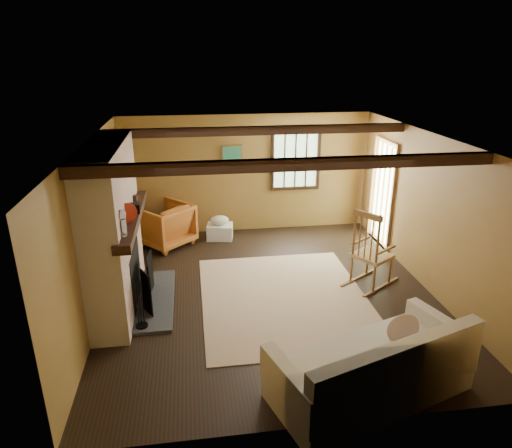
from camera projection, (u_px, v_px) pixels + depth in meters
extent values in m
plane|color=black|center=(269.00, 292.00, 7.15)|extent=(5.50, 5.50, 0.00)
cube|color=olive|center=(247.00, 174.00, 9.26)|extent=(5.00, 0.02, 2.40)
cube|color=olive|center=(321.00, 325.00, 4.18)|extent=(5.00, 0.02, 2.40)
cube|color=olive|center=(94.00, 230.00, 6.39)|extent=(0.02, 5.50, 2.40)
cube|color=olive|center=(429.00, 213.00, 7.05)|extent=(0.02, 5.50, 2.40)
cube|color=white|center=(271.00, 140.00, 6.29)|extent=(5.00, 5.50, 0.02)
cube|color=black|center=(289.00, 165.00, 5.21)|extent=(5.00, 0.12, 0.14)
cube|color=black|center=(258.00, 131.00, 7.43)|extent=(5.00, 0.12, 0.14)
cube|color=black|center=(296.00, 158.00, 9.26)|extent=(1.02, 0.06, 1.32)
cube|color=#A6CA9A|center=(295.00, 158.00, 9.29)|extent=(0.90, 0.01, 1.20)
cube|color=black|center=(296.00, 158.00, 9.27)|extent=(0.90, 0.03, 0.02)
cube|color=brown|center=(382.00, 193.00, 8.69)|extent=(0.06, 1.00, 2.06)
cube|color=#A6CA9A|center=(383.00, 193.00, 8.70)|extent=(0.01, 0.80, 1.85)
cube|color=brown|center=(232.00, 155.00, 9.05)|extent=(0.42, 0.03, 0.42)
cube|color=#297C72|center=(232.00, 156.00, 9.04)|extent=(0.36, 0.01, 0.36)
cube|color=#964B3A|center=(113.00, 229.00, 6.42)|extent=(0.50, 2.20, 2.40)
cube|color=black|center=(123.00, 276.00, 6.70)|extent=(0.38, 1.00, 0.85)
cube|color=#3C3C41|center=(155.00, 299.00, 6.91)|extent=(0.55, 1.80, 0.05)
cube|color=black|center=(132.00, 218.00, 6.41)|extent=(0.22, 2.30, 0.12)
cube|color=black|center=(147.00, 293.00, 6.40)|extent=(0.16, 0.29, 0.63)
cube|color=black|center=(148.00, 282.00, 6.70)|extent=(0.07, 0.32, 0.63)
cube|color=black|center=(150.00, 272.00, 7.00)|extent=(0.07, 0.32, 0.63)
cylinder|color=black|center=(142.00, 326.00, 6.18)|extent=(0.17, 0.17, 0.02)
cylinder|color=black|center=(137.00, 306.00, 6.03)|extent=(0.01, 0.01, 0.68)
cylinder|color=black|center=(140.00, 304.00, 6.06)|extent=(0.01, 0.01, 0.68)
cylinder|color=black|center=(142.00, 303.00, 6.10)|extent=(0.01, 0.01, 0.68)
cylinder|color=silver|center=(123.00, 227.00, 5.59)|extent=(0.10, 0.10, 0.22)
sphere|color=silver|center=(121.00, 214.00, 5.53)|extent=(0.12, 0.12, 0.12)
cylinder|color=#B42614|center=(127.00, 213.00, 6.02)|extent=(0.27, 0.09, 0.27)
cube|color=black|center=(131.00, 209.00, 6.39)|extent=(0.26, 0.19, 0.13)
cylinder|color=black|center=(135.00, 199.00, 6.87)|extent=(0.08, 0.08, 0.10)
cylinder|color=black|center=(135.00, 198.00, 6.93)|extent=(0.06, 0.06, 0.07)
cube|color=tan|center=(284.00, 298.00, 6.99)|extent=(2.50, 3.00, 0.01)
cube|color=tan|center=(372.00, 256.00, 7.26)|extent=(0.71, 0.71, 0.05)
cube|color=brown|center=(368.00, 216.00, 6.87)|extent=(0.32, 0.45, 0.09)
cylinder|color=brown|center=(390.00, 270.00, 7.33)|extent=(0.04, 0.04, 0.48)
cylinder|color=brown|center=(368.00, 261.00, 7.64)|extent=(0.04, 0.04, 0.48)
cylinder|color=brown|center=(374.00, 278.00, 7.06)|extent=(0.04, 0.04, 0.48)
cylinder|color=brown|center=(351.00, 269.00, 7.37)|extent=(0.04, 0.04, 0.48)
cylinder|color=brown|center=(378.00, 241.00, 6.84)|extent=(0.04, 0.04, 0.82)
cylinder|color=brown|center=(354.00, 233.00, 7.14)|extent=(0.04, 0.04, 0.82)
cylinder|color=brown|center=(372.00, 240.00, 6.92)|extent=(0.02, 0.02, 0.68)
cylinder|color=brown|center=(366.00, 238.00, 7.00)|extent=(0.02, 0.02, 0.68)
cylinder|color=brown|center=(360.00, 236.00, 7.08)|extent=(0.02, 0.02, 0.68)
cube|color=brown|center=(386.00, 250.00, 7.03)|extent=(0.41, 0.29, 0.03)
cube|color=brown|center=(361.00, 241.00, 7.36)|extent=(0.41, 0.29, 0.03)
cube|color=brown|center=(381.00, 287.00, 7.28)|extent=(0.80, 0.55, 0.03)
cube|color=brown|center=(358.00, 277.00, 7.58)|extent=(0.80, 0.55, 0.03)
cube|color=beige|center=(369.00, 374.00, 4.98)|extent=(2.35, 1.61, 0.47)
cube|color=beige|center=(400.00, 369.00, 4.52)|extent=(2.09, 0.84, 0.59)
cube|color=beige|center=(289.00, 388.00, 4.48)|extent=(0.45, 0.97, 0.43)
cube|color=beige|center=(440.00, 333.00, 5.34)|extent=(0.45, 0.97, 0.43)
ellipsoid|color=beige|center=(403.00, 329.00, 5.17)|extent=(0.41, 0.25, 0.39)
cylinder|color=#503622|center=(146.00, 237.00, 9.12)|extent=(0.40, 0.12, 0.12)
cylinder|color=#503622|center=(152.00, 237.00, 9.14)|extent=(0.40, 0.12, 0.12)
cylinder|color=#503622|center=(159.00, 236.00, 9.16)|extent=(0.40, 0.12, 0.12)
cylinder|color=#503622|center=(145.00, 231.00, 9.08)|extent=(0.40, 0.12, 0.12)
cylinder|color=#503622|center=(152.00, 231.00, 9.10)|extent=(0.40, 0.12, 0.12)
cylinder|color=#503622|center=(159.00, 231.00, 9.11)|extent=(0.40, 0.12, 0.12)
cube|color=white|center=(220.00, 232.00, 9.15)|extent=(0.55, 0.45, 0.30)
ellipsoid|color=beige|center=(220.00, 220.00, 9.06)|extent=(0.44, 0.39, 0.18)
imported|color=#BF6026|center=(165.00, 225.00, 8.77)|extent=(1.27, 1.27, 0.83)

